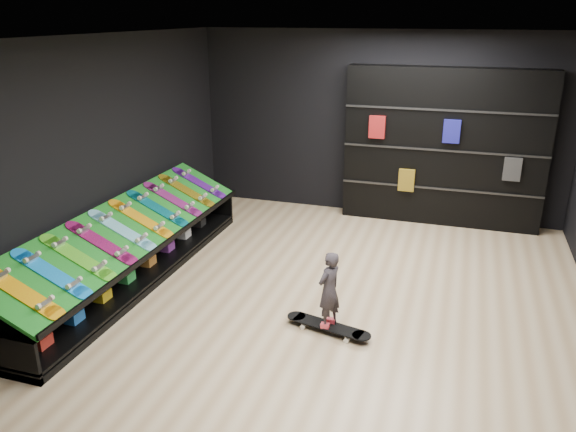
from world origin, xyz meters
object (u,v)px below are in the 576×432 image
(floor_skateboard, at_px, (328,329))
(child, at_px, (329,304))
(back_shelving, at_px, (444,148))
(display_rack, at_px, (131,259))

(floor_skateboard, bearing_deg, child, 0.00)
(floor_skateboard, bearing_deg, back_shelving, 89.94)
(child, bearing_deg, back_shelving, -166.56)
(floor_skateboard, height_order, child, child)
(display_rack, bearing_deg, back_shelving, 42.49)
(display_rack, xyz_separation_m, back_shelving, (3.62, 3.32, 0.98))
(child, bearing_deg, display_rack, -74.60)
(display_rack, relative_size, child, 8.86)
(display_rack, bearing_deg, floor_skateboard, -11.06)
(floor_skateboard, relative_size, child, 1.93)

